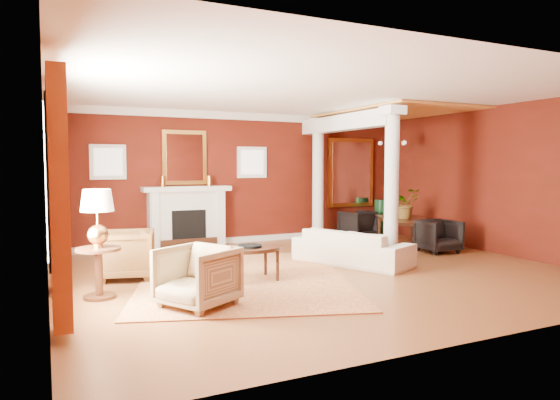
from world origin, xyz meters
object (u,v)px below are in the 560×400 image
side_table (98,226)px  armchair_leopard (126,252)px  armchair_stripe (197,274)px  coffee_table (250,250)px  dining_table (405,224)px  sofa (352,241)px

side_table → armchair_leopard: bearing=64.4°
armchair_stripe → armchair_leopard: bearing=165.5°
coffee_table → dining_table: bearing=21.8°
armchair_stripe → side_table: (-1.04, 0.96, 0.54)m
side_table → dining_table: bearing=15.4°
side_table → dining_table: (6.48, 1.79, -0.49)m
armchair_stripe → dining_table: dining_table is taller
coffee_table → armchair_stripe: bearing=-137.3°
sofa → armchair_leopard: bearing=57.6°
armchair_leopard → coffee_table: size_ratio=0.81×
sofa → armchair_leopard: armchair_leopard is taller
dining_table → coffee_table: bearing=136.3°
coffee_table → sofa: bearing=11.7°
side_table → dining_table: size_ratio=0.86×
sofa → side_table: 4.30m
armchair_leopard → dining_table: bearing=111.2°
coffee_table → side_table: 2.19m
armchair_leopard → armchair_stripe: 2.04m
coffee_table → side_table: size_ratio=0.71×
armchair_leopard → coffee_table: (1.66, -0.95, 0.05)m
sofa → dining_table: dining_table is taller
armchair_leopard → coffee_table: armchair_leopard is taller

